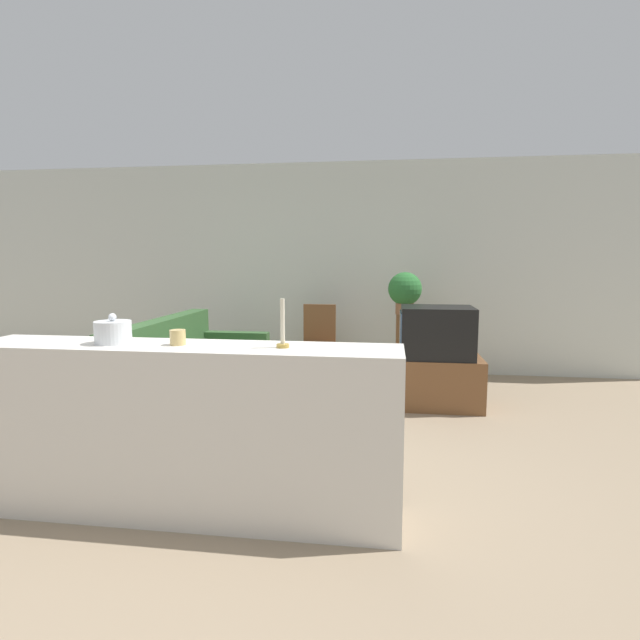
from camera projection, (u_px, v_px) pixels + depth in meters
ground_plane at (215, 479)px, 3.37m from camera, size 14.00×14.00×0.00m
wall_back at (302, 268)px, 6.58m from camera, size 9.00×0.06×2.70m
couch at (194, 377)px, 5.00m from camera, size 0.95×2.09×0.87m
tv_stand at (435, 382)px, 5.00m from camera, size 0.90×0.57×0.50m
television at (436, 332)px, 4.94m from camera, size 0.71×0.54×0.50m
wooden_chair at (318, 340)px, 6.00m from camera, size 0.44×0.44×0.92m
plant_stand at (404, 349)px, 5.84m from camera, size 0.19×0.19×0.84m
potted_plant at (405, 291)px, 5.75m from camera, size 0.39×0.39×0.49m
foreground_counter at (185, 430)px, 2.87m from camera, size 2.47×0.44×1.00m
decorative_bowl at (113, 332)px, 2.86m from camera, size 0.20×0.20×0.17m
candle_jar at (178, 337)px, 2.80m from camera, size 0.09×0.09×0.09m
candlestick at (283, 331)px, 2.72m from camera, size 0.07×0.07×0.27m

